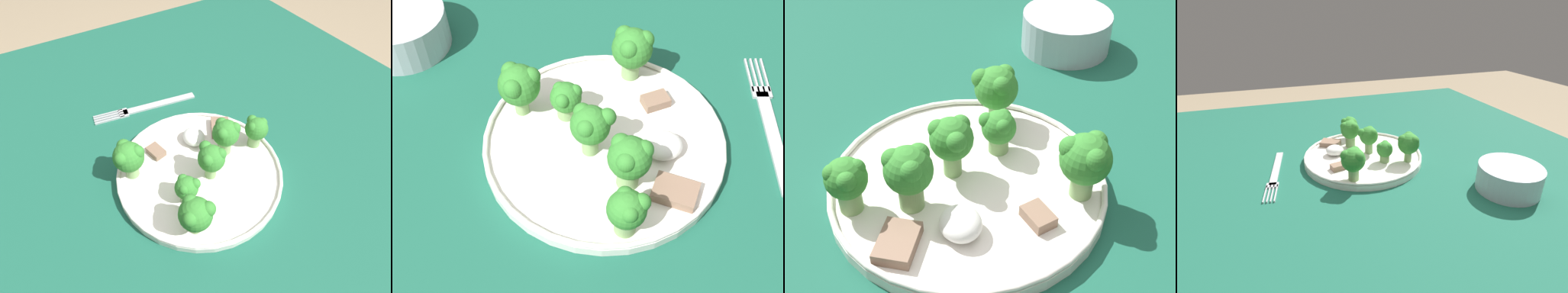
# 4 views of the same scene
# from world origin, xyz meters

# --- Properties ---
(table) EXTENTS (1.14, 1.18, 0.74)m
(table) POSITION_xyz_m (0.00, 0.00, 0.65)
(table) COLOR #195642
(table) RESTS_ON ground_plane
(dinner_plate) EXTENTS (0.27, 0.27, 0.02)m
(dinner_plate) POSITION_xyz_m (0.00, -0.05, 0.75)
(dinner_plate) COLOR white
(dinner_plate) RESTS_ON table
(fork) EXTENTS (0.05, 0.21, 0.00)m
(fork) POSITION_xyz_m (0.20, -0.04, 0.74)
(fork) COLOR #B2B2B7
(fork) RESTS_ON table
(cream_bowl) EXTENTS (0.12, 0.12, 0.05)m
(cream_bowl) POSITION_xyz_m (-0.23, 0.17, 0.76)
(cream_bowl) COLOR #B7BCC6
(cream_bowl) RESTS_ON table
(broccoli_floret_near_rim_left) EXTENTS (0.04, 0.04, 0.07)m
(broccoli_floret_near_rim_left) POSITION_xyz_m (-0.02, -0.06, 0.79)
(broccoli_floret_near_rim_left) COLOR #7FA866
(broccoli_floret_near_rim_left) RESTS_ON dinner_plate
(broccoli_floret_center_left) EXTENTS (0.04, 0.04, 0.05)m
(broccoli_floret_center_left) POSITION_xyz_m (-0.04, -0.00, 0.78)
(broccoli_floret_center_left) COLOR #7FA866
(broccoli_floret_center_left) RESTS_ON dinner_plate
(broccoli_floret_back_left) EXTENTS (0.05, 0.05, 0.07)m
(broccoli_floret_back_left) POSITION_xyz_m (0.01, -0.10, 0.79)
(broccoli_floret_back_left) COLOR #7FA866
(broccoli_floret_back_left) RESTS_ON dinner_plate
(broccoli_floret_front_left) EXTENTS (0.05, 0.05, 0.07)m
(broccoli_floret_front_left) POSITION_xyz_m (0.05, 0.05, 0.79)
(broccoli_floret_front_left) COLOR #7FA866
(broccoli_floret_front_left) RESTS_ON dinner_plate
(broccoli_floret_center_back) EXTENTS (0.04, 0.04, 0.06)m
(broccoli_floret_center_back) POSITION_xyz_m (0.00, -0.16, 0.79)
(broccoli_floret_center_back) COLOR #7FA866
(broccoli_floret_center_back) RESTS_ON dinner_plate
(broccoli_floret_mid_cluster) EXTENTS (0.05, 0.05, 0.07)m
(broccoli_floret_mid_cluster) POSITION_xyz_m (-0.09, 0.01, 0.79)
(broccoli_floret_mid_cluster) COLOR #7FA866
(broccoli_floret_mid_cluster) RESTS_ON dinner_plate
(meat_slice_front_slice) EXTENTS (0.03, 0.03, 0.01)m
(meat_slice_front_slice) POSITION_xyz_m (0.07, -0.00, 0.76)
(meat_slice_front_slice) COLOR #846651
(meat_slice_front_slice) RESTS_ON dinner_plate
(meat_slice_middle_slice) EXTENTS (0.06, 0.05, 0.01)m
(meat_slice_middle_slice) POSITION_xyz_m (0.06, -0.13, 0.76)
(meat_slice_middle_slice) COLOR #846651
(meat_slice_middle_slice) RESTS_ON dinner_plate
(sauce_dollop) EXTENTS (0.04, 0.04, 0.02)m
(sauce_dollop) POSITION_xyz_m (0.06, -0.07, 0.76)
(sauce_dollop) COLOR white
(sauce_dollop) RESTS_ON dinner_plate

